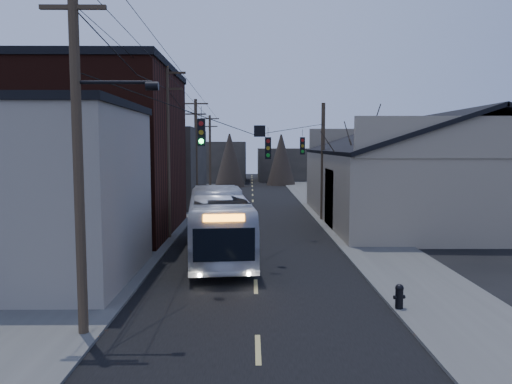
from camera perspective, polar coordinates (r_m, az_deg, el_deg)
road_surface at (r=41.30m, az=-0.33°, el=-2.26°), size 9.00×110.00×0.02m
sidewalk_left at (r=41.77m, az=-9.29°, el=-2.18°), size 4.00×110.00×0.12m
sidewalk_right at (r=41.83m, az=8.62°, el=-2.16°), size 4.00×110.00×0.12m
building_clapboard at (r=21.88m, az=-24.34°, el=-0.31°), size 8.00×8.00×7.00m
building_brick at (r=32.46m, az=-18.24°, el=4.24°), size 10.00×12.00×10.00m
building_left_far at (r=47.89m, az=-11.82°, el=2.86°), size 9.00×14.00×7.00m
warehouse at (r=38.38m, az=19.51°, el=0.88°), size 16.16×20.60×7.73m
building_far_left at (r=76.20m, az=-4.98°, el=3.46°), size 10.00×12.00×6.00m
building_far_right at (r=81.31m, az=4.49°, el=3.23°), size 12.00×14.00×5.00m
bare_tree at (r=31.70m, az=11.59°, el=1.84°), size 0.40×0.40×7.20m
utility_lines at (r=35.20m, az=-5.38°, el=4.47°), size 11.24×45.28×10.50m
bus at (r=24.91m, az=-4.32°, el=-3.54°), size 3.93×11.96×3.27m
parked_car at (r=44.25m, az=-4.65°, el=-0.95°), size 1.70×3.97×1.27m
fire_hydrant at (r=17.40m, az=16.06°, el=-11.28°), size 0.39×0.28×0.82m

